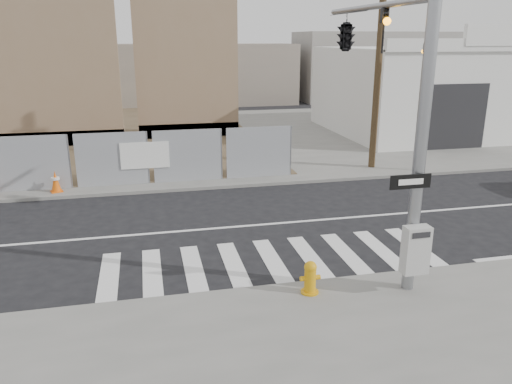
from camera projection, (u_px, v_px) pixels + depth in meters
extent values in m
plane|color=black|center=(251.00, 226.00, 15.04)|extent=(100.00, 100.00, 0.00)
cube|color=slate|center=(199.00, 138.00, 28.07)|extent=(50.00, 20.00, 0.12)
cylinder|color=gray|center=(422.00, 131.00, 10.03)|extent=(0.26, 0.26, 7.00)
cylinder|color=gray|center=(374.00, 7.00, 11.72)|extent=(0.14, 5.20, 0.14)
cube|color=#B2B2AF|center=(416.00, 250.00, 10.48)|extent=(0.55, 0.30, 1.05)
cube|color=black|center=(411.00, 182.00, 10.12)|extent=(0.90, 0.03, 0.30)
cube|color=silver|center=(411.00, 182.00, 10.10)|extent=(0.55, 0.01, 0.12)
imported|color=black|center=(384.00, 31.00, 11.32)|extent=(0.16, 0.20, 1.00)
imported|color=black|center=(346.00, 32.00, 13.37)|extent=(0.53, 2.48, 1.00)
cylinder|color=gray|center=(420.00, 108.00, 20.21)|extent=(0.12, 0.12, 5.20)
imported|color=black|center=(426.00, 44.00, 19.48)|extent=(0.16, 0.20, 1.00)
cube|color=#7D644B|center=(56.00, 66.00, 24.47)|extent=(6.00, 0.50, 8.00)
cube|color=#7D644B|center=(65.00, 137.00, 25.91)|extent=(6.00, 1.30, 0.80)
cube|color=#7D644B|center=(187.00, 64.00, 26.78)|extent=(5.50, 0.50, 8.00)
cube|color=#7D644B|center=(189.00, 129.00, 28.21)|extent=(5.50, 1.30, 0.80)
cube|color=silver|center=(436.00, 90.00, 29.37)|extent=(12.00, 10.00, 4.80)
cube|color=silver|center=(500.00, 45.00, 23.94)|extent=(12.00, 0.30, 0.60)
cube|color=silver|center=(502.00, 35.00, 23.76)|extent=(4.00, 0.30, 1.00)
cube|color=black|center=(455.00, 117.00, 24.50)|extent=(3.40, 0.06, 3.20)
cylinder|color=#473821|center=(380.00, 46.00, 20.03)|extent=(0.28, 0.28, 10.00)
cylinder|color=#D1910B|center=(310.00, 292.00, 10.82)|extent=(0.40, 0.40, 0.04)
cylinder|color=#D1910B|center=(310.00, 280.00, 10.74)|extent=(0.26, 0.26, 0.58)
sphere|color=#D1910B|center=(311.00, 267.00, 10.65)|extent=(0.27, 0.27, 0.27)
cylinder|color=#D1910B|center=(303.00, 279.00, 10.69)|extent=(0.14, 0.11, 0.11)
cylinder|color=#D1910B|center=(317.00, 277.00, 10.76)|extent=(0.14, 0.11, 0.11)
cube|color=#DF570B|center=(57.00, 191.00, 17.97)|extent=(0.50, 0.50, 0.03)
cone|color=#DF570B|center=(56.00, 181.00, 17.87)|extent=(0.45, 0.45, 0.77)
cylinder|color=silver|center=(55.00, 178.00, 17.83)|extent=(0.30, 0.30, 0.09)
cube|color=red|center=(246.00, 175.00, 20.15)|extent=(0.44, 0.44, 0.03)
cone|color=red|center=(246.00, 167.00, 20.06)|extent=(0.39, 0.39, 0.65)
cylinder|color=silver|center=(246.00, 165.00, 20.03)|extent=(0.25, 0.25, 0.07)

